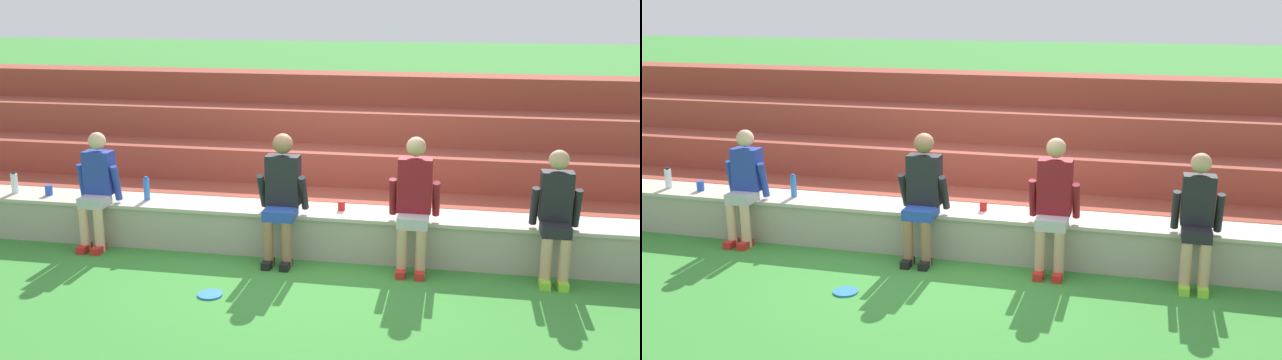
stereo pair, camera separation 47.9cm
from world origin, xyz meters
TOP-DOWN VIEW (x-y plane):
  - ground_plane at (0.00, 0.00)m, footprint 80.00×80.00m
  - stone_seating_wall at (0.00, 0.28)m, footprint 9.98×0.60m
  - brick_bleachers at (0.00, 2.58)m, footprint 13.24×2.75m
  - person_left_of_center at (-2.54, 0.01)m, footprint 0.51×0.53m
  - person_center at (-0.33, -0.03)m, footprint 0.55×0.56m
  - person_right_of_center at (1.10, -0.02)m, footprint 0.54×0.54m
  - person_far_right at (2.54, -0.03)m, footprint 0.50×0.55m
  - water_bottle_near_right at (-2.05, 0.28)m, footprint 0.07×0.07m
  - water_bottle_center_gap at (-3.77, 0.26)m, footprint 0.08×0.08m
  - plastic_cup_right_end at (-3.31, 0.25)m, footprint 0.09×0.09m
  - plastic_cup_middle at (0.27, 0.30)m, footprint 0.08×0.08m
  - frisbee at (-0.79, -1.12)m, footprint 0.25×0.25m

SIDE VIEW (x-z plane):
  - ground_plane at x=0.00m, z-range 0.00..0.00m
  - frisbee at x=-0.79m, z-range 0.00..0.02m
  - stone_seating_wall at x=0.00m, z-range 0.02..0.53m
  - plastic_cup_middle at x=0.27m, z-range 0.51..0.62m
  - plastic_cup_right_end at x=-3.31m, z-range 0.51..0.63m
  - water_bottle_center_gap at x=-3.77m, z-range 0.51..0.77m
  - water_bottle_near_right at x=-2.05m, z-range 0.51..0.79m
  - brick_bleachers at x=0.00m, z-range -0.22..1.53m
  - person_far_right at x=2.54m, z-range 0.04..1.39m
  - person_left_of_center at x=-2.54m, z-range 0.04..1.38m
  - person_center at x=-0.33m, z-range 0.05..1.47m
  - person_right_of_center at x=1.10m, z-range 0.05..1.48m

